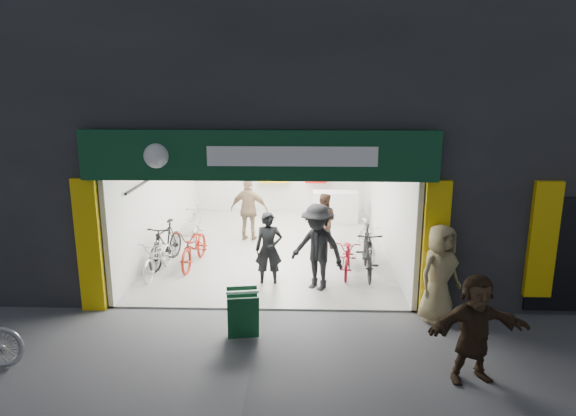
{
  "coord_description": "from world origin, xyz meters",
  "views": [
    {
      "loc": [
        0.81,
        -9.19,
        4.3
      ],
      "look_at": [
        0.47,
        1.5,
        1.69
      ],
      "focal_mm": 32.0,
      "sensor_mm": 36.0,
      "label": 1
    }
  ],
  "objects_px": {
    "bike_right_front": "(368,251)",
    "sandwich_board": "(243,313)",
    "bike_left_front": "(158,257)",
    "pedestrian_near": "(439,273)"
  },
  "relations": [
    {
      "from": "bike_left_front",
      "to": "sandwich_board",
      "type": "distance_m",
      "value": 3.69
    },
    {
      "from": "bike_right_front",
      "to": "pedestrian_near",
      "type": "distance_m",
      "value": 2.51
    },
    {
      "from": "bike_right_front",
      "to": "sandwich_board",
      "type": "distance_m",
      "value": 3.94
    },
    {
      "from": "bike_right_front",
      "to": "sandwich_board",
      "type": "xyz_separation_m",
      "value": [
        -2.5,
        -3.05,
        -0.11
      ]
    },
    {
      "from": "bike_left_front",
      "to": "pedestrian_near",
      "type": "xyz_separation_m",
      "value": [
        5.8,
        -2.12,
        0.49
      ]
    },
    {
      "from": "bike_right_front",
      "to": "sandwich_board",
      "type": "relative_size",
      "value": 2.28
    },
    {
      "from": "pedestrian_near",
      "to": "sandwich_board",
      "type": "bearing_deg",
      "value": 159.69
    },
    {
      "from": "bike_left_front",
      "to": "bike_right_front",
      "type": "xyz_separation_m",
      "value": [
        4.78,
        0.15,
        0.13
      ]
    },
    {
      "from": "sandwich_board",
      "to": "bike_left_front",
      "type": "bearing_deg",
      "value": 118.83
    },
    {
      "from": "pedestrian_near",
      "to": "sandwich_board",
      "type": "distance_m",
      "value": 3.64
    }
  ]
}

